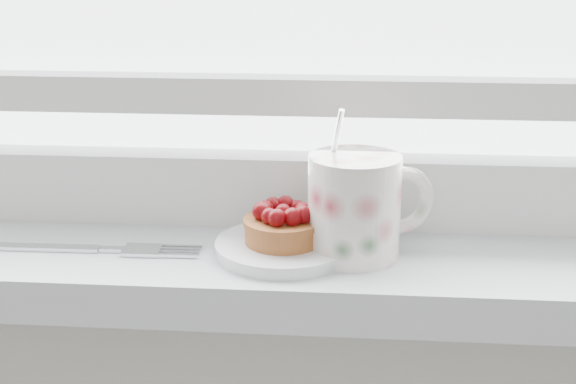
# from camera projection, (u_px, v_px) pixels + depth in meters

# --- Properties ---
(saucer) EXTENTS (0.12, 0.12, 0.01)m
(saucer) POSITION_uv_depth(u_px,v_px,m) (283.00, 248.00, 0.73)
(saucer) COLOR white
(saucer) RESTS_ON windowsill
(raspberry_tart) EXTENTS (0.07, 0.07, 0.04)m
(raspberry_tart) POSITION_uv_depth(u_px,v_px,m) (283.00, 224.00, 0.72)
(raspberry_tart) COLOR brown
(raspberry_tart) RESTS_ON saucer
(floral_mug) EXTENTS (0.13, 0.11, 0.13)m
(floral_mug) POSITION_uv_depth(u_px,v_px,m) (357.00, 204.00, 0.71)
(floral_mug) COLOR white
(floral_mug) RESTS_ON windowsill
(fork) EXTENTS (0.22, 0.03, 0.00)m
(fork) POSITION_uv_depth(u_px,v_px,m) (79.00, 248.00, 0.74)
(fork) COLOR silver
(fork) RESTS_ON windowsill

